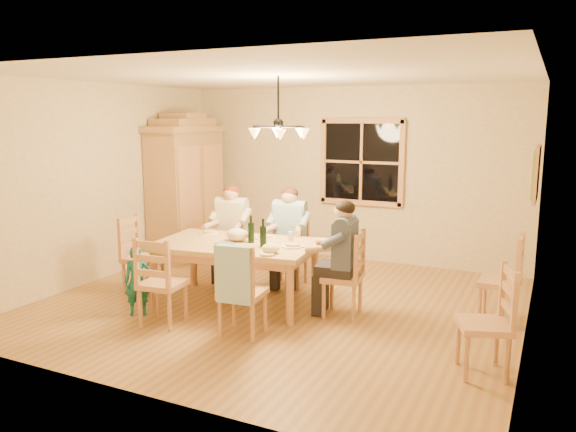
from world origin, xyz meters
The scene contains 33 objects.
floor centered at (0.00, 0.00, 0.00)m, with size 5.50×5.50×0.00m, color olive.
ceiling centered at (0.00, 0.00, 2.70)m, with size 5.50×5.00×0.02m, color white.
wall_back centered at (0.00, 2.50, 1.35)m, with size 5.50×0.02×2.70m, color tan.
wall_left centered at (-2.75, 0.00, 1.35)m, with size 0.02×5.00×2.70m, color tan.
wall_right centered at (2.75, 0.00, 1.35)m, with size 0.02×5.00×2.70m, color tan.
window centered at (0.20, 2.47, 1.55)m, with size 1.30×0.06×1.30m.
painting centered at (2.71, 1.20, 1.60)m, with size 0.06×0.78×0.64m.
chandelier centered at (0.00, 0.00, 2.08)m, with size 0.77×0.68×0.71m.
armoire centered at (-2.42, 1.52, 1.06)m, with size 0.66×1.40×2.30m.
dining_table centered at (-0.48, -0.19, 0.66)m, with size 2.01×1.36×0.76m.
chair_far_left centered at (-1.05, 0.65, 0.30)m, with size 0.48×0.47×0.99m.
chair_far_right centered at (-0.21, 0.74, 0.30)m, with size 0.48×0.47×0.99m.
chair_near_left centered at (-0.85, -1.13, 0.30)m, with size 0.48×0.47×0.99m.
chair_near_right centered at (0.09, -1.02, 0.30)m, with size 0.48×0.47×0.99m.
chair_end_left centered at (-1.79, -0.33, 0.30)m, with size 0.47×0.48×0.99m.
chair_end_right centered at (0.83, -0.04, 0.30)m, with size 0.47×0.48×0.99m.
adult_woman centered at (-1.05, 0.65, 0.84)m, with size 0.42×0.46×0.87m.
adult_plaid_man centered at (-0.21, 0.74, 0.84)m, with size 0.42×0.46×0.87m.
adult_slate_man centered at (0.83, -0.04, 0.84)m, with size 0.46×0.42×0.87m.
towel centered at (0.11, -1.21, 0.70)m, with size 0.38×0.10×0.58m, color #96BCCB.
wine_bottle_a centered at (-0.31, -0.12, 0.93)m, with size 0.08×0.08×0.33m, color black.
wine_bottle_b centered at (-0.08, -0.25, 0.93)m, with size 0.08×0.08×0.33m, color black.
plate_woman centered at (-1.05, 0.10, 0.77)m, with size 0.26×0.26×0.02m, color white.
plate_plaid centered at (-0.26, 0.16, 0.77)m, with size 0.26×0.26×0.02m, color white.
plate_slate centered at (0.24, -0.11, 0.77)m, with size 0.26×0.26×0.02m, color white.
wine_glass_a centered at (-0.64, 0.10, 0.83)m, with size 0.06×0.06×0.14m, color silver.
wine_glass_b centered at (0.13, 0.05, 0.83)m, with size 0.06×0.06×0.14m, color silver.
cap centered at (0.14, -0.48, 0.82)m, with size 0.20×0.20×0.11m, color beige.
napkin centered at (-0.52, -0.38, 0.78)m, with size 0.18×0.14×0.03m, color slate.
cloth_bundle centered at (-0.50, -0.12, 0.84)m, with size 0.28×0.22×0.15m, color #CEB295.
child centered at (-1.29, -1.03, 0.40)m, with size 0.29×0.19×0.80m, color #176469.
chair_spare_front centered at (2.45, -0.90, 0.30)m, with size 0.54×0.56×0.99m.
chair_spare_back centered at (2.45, 0.53, 0.30)m, with size 0.43×0.45×0.99m.
Camera 1 is at (2.92, -5.83, 2.25)m, focal length 35.00 mm.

